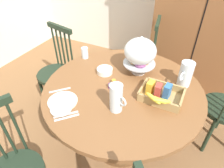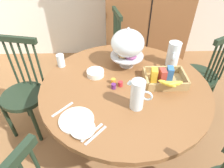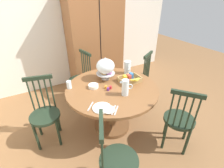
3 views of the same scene
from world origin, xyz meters
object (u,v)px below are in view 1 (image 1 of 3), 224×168
at_px(wooden_armoire, 205,11).
at_px(dining_table, 122,105).
at_px(cereal_basket, 160,94).
at_px(drinking_glass, 85,53).
at_px(milk_pitcher, 185,75).
at_px(windsor_chair_by_cabinet, 142,60).
at_px(windsor_chair_facing_door, 57,73).
at_px(china_plate_large, 63,101).
at_px(pastry_stand_with_dome, 140,53).
at_px(orange_juice_pitcher, 116,99).
at_px(cereal_bowl, 105,71).
at_px(china_plate_small, 61,109).

distance_m(wooden_armoire, dining_table, 1.59).
bearing_deg(cereal_basket, drinking_glass, 162.41).
xyz_separation_m(milk_pitcher, drinking_glass, (-0.96, 0.00, -0.04)).
bearing_deg(milk_pitcher, cereal_basket, -116.01).
relative_size(windsor_chair_by_cabinet, windsor_chair_facing_door, 1.00).
bearing_deg(dining_table, windsor_chair_facing_door, 166.16).
height_order(windsor_chair_facing_door, china_plate_large, windsor_chair_facing_door).
height_order(windsor_chair_by_cabinet, pastry_stand_with_dome, pastry_stand_with_dome).
relative_size(wooden_armoire, milk_pitcher, 9.34).
bearing_deg(china_plate_large, orange_juice_pitcher, 15.55).
xyz_separation_m(windsor_chair_by_cabinet, milk_pitcher, (0.58, -0.68, 0.38)).
bearing_deg(dining_table, china_plate_large, -133.05).
bearing_deg(windsor_chair_by_cabinet, dining_table, -80.97).
bearing_deg(pastry_stand_with_dome, windsor_chair_by_cabinet, 105.17).
height_order(orange_juice_pitcher, cereal_bowl, orange_juice_pitcher).
relative_size(dining_table, windsor_chair_facing_door, 1.33).
distance_m(wooden_armoire, china_plate_small, 2.04).
bearing_deg(windsor_chair_by_cabinet, wooden_armoire, 44.10).
bearing_deg(china_plate_small, wooden_armoire, 70.01).
distance_m(pastry_stand_with_dome, china_plate_small, 0.78).
bearing_deg(cereal_bowl, milk_pitcher, 12.15).
height_order(cereal_basket, cereal_bowl, cereal_basket).
relative_size(cereal_basket, drinking_glass, 2.87).
bearing_deg(china_plate_large, windsor_chair_facing_door, 135.24).
bearing_deg(drinking_glass, wooden_armoire, 52.25).
relative_size(cereal_basket, china_plate_small, 2.11).
relative_size(wooden_armoire, pastry_stand_with_dome, 5.70).
bearing_deg(china_plate_large, china_plate_small, -58.57).
xyz_separation_m(china_plate_large, china_plate_small, (0.05, -0.08, 0.01)).
distance_m(pastry_stand_with_dome, orange_juice_pitcher, 0.52).
distance_m(milk_pitcher, cereal_bowl, 0.68).
bearing_deg(china_plate_large, dining_table, 46.95).
bearing_deg(dining_table, wooden_armoire, 74.53).
bearing_deg(pastry_stand_with_dome, china_plate_small, -114.74).
bearing_deg(orange_juice_pitcher, dining_table, 102.71).
bearing_deg(cereal_bowl, china_plate_small, -95.67).
bearing_deg(dining_table, cereal_bowl, 153.07).
bearing_deg(orange_juice_pitcher, china_plate_small, -151.57).
xyz_separation_m(pastry_stand_with_dome, drinking_glass, (-0.56, 0.00, -0.14)).
bearing_deg(dining_table, milk_pitcher, 31.22).
bearing_deg(windsor_chair_facing_door, cereal_basket, -10.54).
xyz_separation_m(windsor_chair_facing_door, milk_pitcher, (1.35, 0.03, 0.38)).
relative_size(cereal_basket, china_plate_large, 1.44).
height_order(china_plate_small, drinking_glass, drinking_glass).
height_order(windsor_chair_by_cabinet, cereal_bowl, windsor_chair_by_cabinet).
bearing_deg(china_plate_large, wooden_armoire, 67.97).
distance_m(windsor_chair_facing_door, cereal_bowl, 0.76).
bearing_deg(china_plate_small, dining_table, 56.58).
height_order(orange_juice_pitcher, drinking_glass, orange_juice_pitcher).
distance_m(dining_table, cereal_bowl, 0.34).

